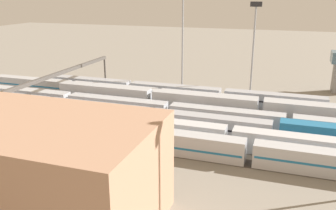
# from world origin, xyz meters

# --- Properties ---
(ground_plane) EXTENTS (400.00, 400.00, 0.00)m
(ground_plane) POSITION_xyz_m (0.00, 0.00, 0.00)
(ground_plane) COLOR gray
(track_bed_0) EXTENTS (140.00, 2.80, 0.12)m
(track_bed_0) POSITION_xyz_m (0.00, -17.50, 0.06)
(track_bed_0) COLOR #3D3833
(track_bed_0) RESTS_ON ground_plane
(track_bed_1) EXTENTS (140.00, 2.80, 0.12)m
(track_bed_1) POSITION_xyz_m (0.00, -12.50, 0.06)
(track_bed_1) COLOR #3D3833
(track_bed_1) RESTS_ON ground_plane
(track_bed_2) EXTENTS (140.00, 2.80, 0.12)m
(track_bed_2) POSITION_xyz_m (0.00, -7.50, 0.06)
(track_bed_2) COLOR #3D3833
(track_bed_2) RESTS_ON ground_plane
(track_bed_3) EXTENTS (140.00, 2.80, 0.12)m
(track_bed_3) POSITION_xyz_m (0.00, -2.50, 0.06)
(track_bed_3) COLOR #3D3833
(track_bed_3) RESTS_ON ground_plane
(track_bed_4) EXTENTS (140.00, 2.80, 0.12)m
(track_bed_4) POSITION_xyz_m (0.00, 2.50, 0.06)
(track_bed_4) COLOR #3D3833
(track_bed_4) RESTS_ON ground_plane
(track_bed_5) EXTENTS (140.00, 2.80, 0.12)m
(track_bed_5) POSITION_xyz_m (0.00, 7.50, 0.06)
(track_bed_5) COLOR #4C443D
(track_bed_5) RESTS_ON ground_plane
(track_bed_6) EXTENTS (140.00, 2.80, 0.12)m
(track_bed_6) POSITION_xyz_m (0.00, 12.50, 0.06)
(track_bed_6) COLOR #3D3833
(track_bed_6) RESTS_ON ground_plane
(track_bed_7) EXTENTS (140.00, 2.80, 0.12)m
(track_bed_7) POSITION_xyz_m (0.00, 17.50, 0.06)
(track_bed_7) COLOR #3D3833
(track_bed_7) RESTS_ON ground_plane
(train_on_track_5) EXTENTS (90.60, 3.06, 4.40)m
(train_on_track_5) POSITION_xyz_m (6.44, 7.50, 2.06)
(train_on_track_5) COLOR #1E6B9E
(train_on_track_5) RESTS_ON ground_plane
(train_on_track_7) EXTENTS (114.80, 3.06, 4.40)m
(train_on_track_7) POSITION_xyz_m (-2.17, 17.50, 2.06)
(train_on_track_7) COLOR #285193
(train_on_track_7) RESTS_ON ground_plane
(train_on_track_3) EXTENTS (95.60, 3.00, 5.00)m
(train_on_track_3) POSITION_xyz_m (-16.37, -2.50, 2.62)
(train_on_track_3) COLOR #B7BABF
(train_on_track_3) RESTS_ON ground_plane
(train_on_track_1) EXTENTS (71.40, 3.06, 3.80)m
(train_on_track_1) POSITION_xyz_m (5.49, -12.50, 2.01)
(train_on_track_1) COLOR #A8AAB2
(train_on_track_1) RESTS_ON ground_plane
(train_on_track_2) EXTENTS (114.80, 3.06, 4.40)m
(train_on_track_2) POSITION_xyz_m (-1.76, -7.50, 2.07)
(train_on_track_2) COLOR #285193
(train_on_track_2) RESTS_ON ground_plane
(train_on_track_4) EXTENTS (139.00, 3.00, 4.40)m
(train_on_track_4) POSITION_xyz_m (3.42, 2.50, 2.07)
(train_on_track_4) COLOR black
(train_on_track_4) RESTS_ON ground_plane
(train_on_track_6) EXTENTS (95.60, 3.00, 3.80)m
(train_on_track_6) POSITION_xyz_m (11.80, 12.50, 2.02)
(train_on_track_6) COLOR silver
(train_on_track_6) RESTS_ON ground_plane
(light_mast_0) EXTENTS (2.80, 0.70, 24.05)m
(light_mast_0) POSITION_xyz_m (-12.20, -21.49, 15.60)
(light_mast_0) COLOR #9EA0A5
(light_mast_0) RESTS_ON ground_plane
(light_mast_2) EXTENTS (2.80, 0.70, 28.13)m
(light_mast_2) POSITION_xyz_m (6.06, -20.77, 17.84)
(light_mast_2) COLOR #9EA0A5
(light_mast_2) RESTS_ON ground_plane
(signal_gantry) EXTENTS (0.70, 40.00, 8.80)m
(signal_gantry) POSITION_xyz_m (28.83, 0.00, 7.73)
(signal_gantry) COLOR #4C4742
(signal_gantry) RESTS_ON ground_plane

